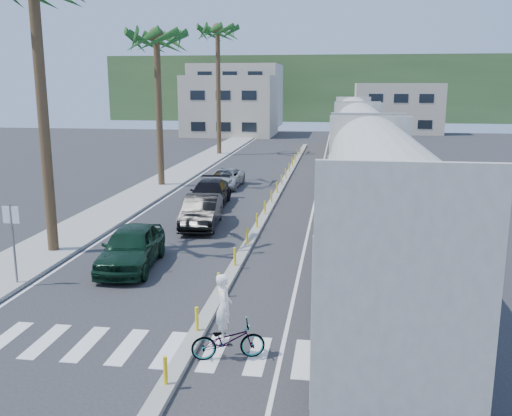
{
  "coord_description": "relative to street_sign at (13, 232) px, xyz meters",
  "views": [
    {
      "loc": [
        3.85,
        -15.73,
        7.06
      ],
      "look_at": [
        0.53,
        7.01,
        2.0
      ],
      "focal_mm": 40.0,
      "sensor_mm": 36.0,
      "label": 1
    }
  ],
  "objects": [
    {
      "name": "car_second",
      "position": [
        4.46,
        9.29,
        -1.19
      ],
      "size": [
        2.54,
        5.05,
        1.56
      ],
      "primitive_type": "imported",
      "rotation": [
        0.0,
        0.0,
        0.09
      ],
      "color": "black",
      "rests_on": "ground"
    },
    {
      "name": "car_lead",
      "position": [
        3.28,
        2.61,
        -1.14
      ],
      "size": [
        2.85,
        5.21,
        1.65
      ],
      "primitive_type": "imported",
      "rotation": [
        0.0,
        0.0,
        0.09
      ],
      "color": "black",
      "rests_on": "ground"
    },
    {
      "name": "cyclist",
      "position": [
        8.43,
        -4.25,
        -1.25
      ],
      "size": [
        1.75,
        2.31,
        2.32
      ],
      "rotation": [
        0.0,
        0.0,
        1.87
      ],
      "color": "#9EA0A5",
      "rests_on": "ground"
    },
    {
      "name": "palm_trees",
      "position": [
        -0.8,
        20.7,
        8.84
      ],
      "size": [
        3.5,
        37.2,
        13.75
      ],
      "color": "brown",
      "rests_on": "ground"
    },
    {
      "name": "lane_markings",
      "position": [
        5.15,
        23.0,
        -1.97
      ],
      "size": [
        9.42,
        90.0,
        0.01
      ],
      "color": "silver",
      "rests_on": "ground"
    },
    {
      "name": "street_sign",
      "position": [
        0.0,
        0.0,
        0.0
      ],
      "size": [
        0.6,
        0.08,
        3.0
      ],
      "color": "slate",
      "rests_on": "ground"
    },
    {
      "name": "car_third",
      "position": [
        3.75,
        14.18,
        -1.23
      ],
      "size": [
        2.62,
        5.35,
        1.49
      ],
      "primitive_type": "imported",
      "rotation": [
        0.0,
        0.0,
        0.05
      ],
      "color": "black",
      "rests_on": "ground"
    },
    {
      "name": "car_rear",
      "position": [
        3.44,
        20.24,
        -1.33
      ],
      "size": [
        2.33,
        4.7,
        1.28
      ],
      "primitive_type": "imported",
      "rotation": [
        0.0,
        0.0,
        -0.02
      ],
      "color": "#B8BBBE",
      "rests_on": "ground"
    },
    {
      "name": "buildings",
      "position": [
        0.89,
        69.66,
        2.39
      ],
      "size": [
        38.0,
        27.0,
        10.0
      ],
      "color": "#B3A58E",
      "rests_on": "ground"
    },
    {
      "name": "sidewalk",
      "position": [
        -1.2,
        23.0,
        -1.9
      ],
      "size": [
        3.0,
        90.0,
        0.15
      ],
      "primitive_type": "cube",
      "color": "gray",
      "rests_on": "ground"
    },
    {
      "name": "crosswalk",
      "position": [
        7.3,
        -4.0,
        -1.97
      ],
      "size": [
        14.0,
        2.2,
        0.01
      ],
      "primitive_type": "cube",
      "color": "silver",
      "rests_on": "ground"
    },
    {
      "name": "ground",
      "position": [
        7.3,
        -2.0,
        -1.97
      ],
      "size": [
        140.0,
        140.0,
        0.0
      ],
      "primitive_type": "plane",
      "color": "#28282B",
      "rests_on": "ground"
    },
    {
      "name": "rails",
      "position": [
        12.3,
        26.0,
        -1.94
      ],
      "size": [
        1.56,
        100.0,
        0.06
      ],
      "color": "black",
      "rests_on": "ground"
    },
    {
      "name": "hillside",
      "position": [
        7.3,
        98.0,
        4.03
      ],
      "size": [
        80.0,
        20.0,
        12.0
      ],
      "primitive_type": "cube",
      "color": "#385628",
      "rests_on": "ground"
    },
    {
      "name": "freight_train",
      "position": [
        12.3,
        18.54,
        0.93
      ],
      "size": [
        3.0,
        60.94,
        5.85
      ],
      "color": "#A2A095",
      "rests_on": "ground"
    },
    {
      "name": "median",
      "position": [
        7.3,
        17.96,
        -1.88
      ],
      "size": [
        0.45,
        60.0,
        0.85
      ],
      "color": "gray",
      "rests_on": "ground"
    }
  ]
}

